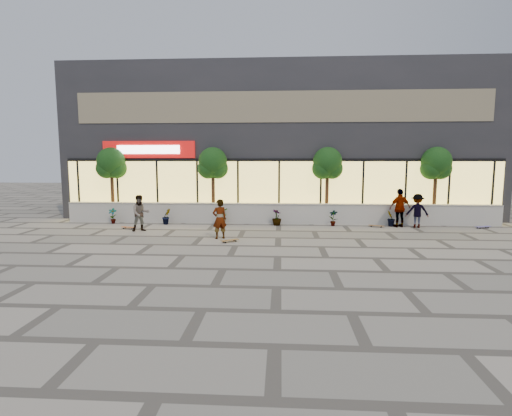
# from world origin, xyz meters

# --- Properties ---
(ground) EXTENTS (80.00, 80.00, 0.00)m
(ground) POSITION_xyz_m (0.00, 0.00, 0.00)
(ground) COLOR #9D9688
(ground) RESTS_ON ground
(planter_wall) EXTENTS (22.00, 0.42, 1.04)m
(planter_wall) POSITION_xyz_m (0.00, 7.00, 0.52)
(planter_wall) COLOR beige
(planter_wall) RESTS_ON ground
(retail_building) EXTENTS (24.00, 9.17, 8.50)m
(retail_building) POSITION_xyz_m (-0.00, 12.49, 4.25)
(retail_building) COLOR #27282D
(retail_building) RESTS_ON ground
(shrub_a) EXTENTS (0.43, 0.29, 0.81)m
(shrub_a) POSITION_xyz_m (-8.50, 6.45, 0.41)
(shrub_a) COLOR black
(shrub_a) RESTS_ON ground
(shrub_b) EXTENTS (0.57, 0.57, 0.81)m
(shrub_b) POSITION_xyz_m (-5.70, 6.45, 0.41)
(shrub_b) COLOR black
(shrub_b) RESTS_ON ground
(shrub_c) EXTENTS (0.68, 0.77, 0.81)m
(shrub_c) POSITION_xyz_m (-2.90, 6.45, 0.41)
(shrub_c) COLOR black
(shrub_c) RESTS_ON ground
(shrub_d) EXTENTS (0.64, 0.64, 0.81)m
(shrub_d) POSITION_xyz_m (-0.10, 6.45, 0.41)
(shrub_d) COLOR black
(shrub_d) RESTS_ON ground
(shrub_e) EXTENTS (0.46, 0.35, 0.81)m
(shrub_e) POSITION_xyz_m (2.70, 6.45, 0.41)
(shrub_e) COLOR black
(shrub_e) RESTS_ON ground
(shrub_f) EXTENTS (0.55, 0.57, 0.81)m
(shrub_f) POSITION_xyz_m (5.50, 6.45, 0.41)
(shrub_f) COLOR black
(shrub_f) RESTS_ON ground
(tree_west) EXTENTS (1.60, 1.50, 3.92)m
(tree_west) POSITION_xyz_m (-9.00, 7.70, 2.99)
(tree_west) COLOR #442418
(tree_west) RESTS_ON ground
(tree_midwest) EXTENTS (1.60, 1.50, 3.92)m
(tree_midwest) POSITION_xyz_m (-3.50, 7.70, 2.99)
(tree_midwest) COLOR #442418
(tree_midwest) RESTS_ON ground
(tree_mideast) EXTENTS (1.60, 1.50, 3.92)m
(tree_mideast) POSITION_xyz_m (2.50, 7.70, 2.99)
(tree_mideast) COLOR #442418
(tree_mideast) RESTS_ON ground
(tree_east) EXTENTS (1.60, 1.50, 3.92)m
(tree_east) POSITION_xyz_m (8.00, 7.70, 2.99)
(tree_east) COLOR #442418
(tree_east) RESTS_ON ground
(skater_center) EXTENTS (0.72, 0.63, 1.66)m
(skater_center) POSITION_xyz_m (-2.44, 2.97, 0.83)
(skater_center) COLOR white
(skater_center) RESTS_ON ground
(skater_left) EXTENTS (1.01, 0.94, 1.67)m
(skater_left) POSITION_xyz_m (-6.31, 4.43, 0.84)
(skater_left) COLOR #9A8C63
(skater_left) RESTS_ON ground
(skater_right_near) EXTENTS (1.18, 0.74, 1.88)m
(skater_right_near) POSITION_xyz_m (5.87, 6.30, 0.94)
(skater_right_near) COLOR silver
(skater_right_near) RESTS_ON ground
(skater_right_far) EXTENTS (1.13, 0.76, 1.63)m
(skater_right_far) POSITION_xyz_m (6.67, 6.22, 0.82)
(skater_right_far) COLOR maroon
(skater_right_far) RESTS_ON ground
(skateboard_center) EXTENTS (0.73, 0.64, 0.09)m
(skateboard_center) POSITION_xyz_m (-1.93, 2.29, 0.08)
(skateboard_center) COLOR olive
(skateboard_center) RESTS_ON ground
(skateboard_left) EXTENTS (0.78, 0.37, 0.09)m
(skateboard_left) POSITION_xyz_m (-7.13, 5.01, 0.08)
(skateboard_left) COLOR #AE4F20
(skateboard_left) RESTS_ON ground
(skateboard_right_near) EXTENTS (0.76, 0.50, 0.09)m
(skateboard_right_near) POSITION_xyz_m (4.75, 6.20, 0.08)
(skateboard_right_near) COLOR brown
(skateboard_right_near) RESTS_ON ground
(skateboard_right_far) EXTENTS (0.83, 0.48, 0.10)m
(skateboard_right_far) POSITION_xyz_m (9.78, 6.20, 0.08)
(skateboard_right_far) COLOR #6057A0
(skateboard_right_far) RESTS_ON ground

